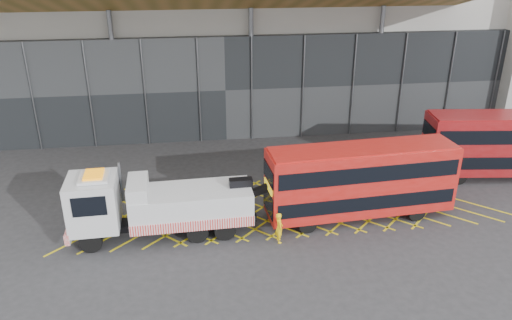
{
  "coord_description": "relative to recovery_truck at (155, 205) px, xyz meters",
  "views": [
    {
      "loc": [
        -0.71,
        -25.49,
        14.27
      ],
      "look_at": [
        3.0,
        1.5,
        2.4
      ],
      "focal_mm": 35.0,
      "sensor_mm": 36.0,
      "label": 1
    }
  ],
  "objects": [
    {
      "name": "ground_plane",
      "position": [
        2.81,
        2.17,
        -1.79
      ],
      "size": [
        120.0,
        120.0,
        0.0
      ],
      "primitive_type": "plane",
      "color": "#2D2D30"
    },
    {
      "name": "bus_second",
      "position": [
        22.43,
        4.19,
        0.62
      ],
      "size": [
        10.88,
        3.73,
        4.34
      ],
      "rotation": [
        0.0,
        0.0,
        -0.12
      ],
      "color": "maroon",
      "rests_on": "ground_plane"
    },
    {
      "name": "road_markings",
      "position": [
        7.61,
        2.17,
        -1.79
      ],
      "size": [
        26.36,
        7.16,
        0.01
      ],
      "color": "yellow",
      "rests_on": "ground_plane"
    },
    {
      "name": "bus_towed",
      "position": [
        11.18,
        0.38,
        0.57
      ],
      "size": [
        10.59,
        3.14,
        4.25
      ],
      "rotation": [
        0.0,
        0.0,
        0.07
      ],
      "color": "#AD140F",
      "rests_on": "ground_plane"
    },
    {
      "name": "recovery_truck",
      "position": [
        0.0,
        0.0,
        0.0
      ],
      "size": [
        11.14,
        2.92,
        3.88
      ],
      "rotation": [
        0.0,
        0.0,
        0.03
      ],
      "color": "black",
      "rests_on": "ground_plane"
    },
    {
      "name": "worker",
      "position": [
        6.29,
        -1.58,
        -0.95
      ],
      "size": [
        0.44,
        0.64,
        1.68
      ],
      "primitive_type": "imported",
      "rotation": [
        0.0,
        0.0,
        1.64
      ],
      "color": "yellow",
      "rests_on": "ground_plane"
    },
    {
      "name": "construction_building",
      "position": [
        4.73,
        20.57,
        7.18
      ],
      "size": [
        55.0,
        23.97,
        18.0
      ],
      "color": "#969691",
      "rests_on": "ground_plane"
    }
  ]
}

